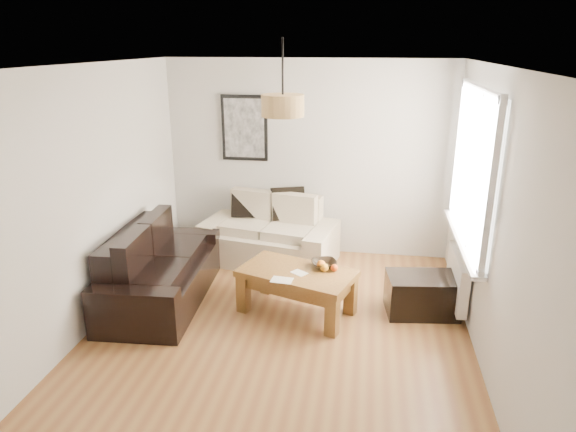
% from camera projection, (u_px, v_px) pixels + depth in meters
% --- Properties ---
extents(floor, '(4.50, 4.50, 0.00)m').
position_uv_depth(floor, '(278.00, 333.00, 5.19)').
color(floor, brown).
rests_on(floor, ground).
extents(ceiling, '(3.80, 4.50, 0.00)m').
position_uv_depth(ceiling, '(277.00, 65.00, 4.35)').
color(ceiling, white).
rests_on(ceiling, floor).
extents(wall_back, '(3.80, 0.04, 2.60)m').
position_uv_depth(wall_back, '(308.00, 159.00, 6.87)').
color(wall_back, silver).
rests_on(wall_back, floor).
extents(wall_front, '(3.80, 0.04, 2.60)m').
position_uv_depth(wall_front, '(200.00, 344.00, 2.66)').
color(wall_front, silver).
rests_on(wall_front, floor).
extents(wall_left, '(0.04, 4.50, 2.60)m').
position_uv_depth(wall_left, '(88.00, 201.00, 5.06)').
color(wall_left, silver).
rests_on(wall_left, floor).
extents(wall_right, '(0.04, 4.50, 2.60)m').
position_uv_depth(wall_right, '(492.00, 222.00, 4.48)').
color(wall_right, silver).
rests_on(wall_right, floor).
extents(window_bay, '(0.14, 1.90, 1.60)m').
position_uv_depth(window_bay, '(475.00, 167.00, 5.14)').
color(window_bay, white).
rests_on(window_bay, wall_right).
extents(radiator, '(0.10, 0.90, 0.52)m').
position_uv_depth(radiator, '(458.00, 278.00, 5.53)').
color(radiator, white).
rests_on(radiator, wall_right).
extents(poster, '(0.62, 0.04, 0.87)m').
position_uv_depth(poster, '(245.00, 128.00, 6.84)').
color(poster, black).
rests_on(poster, wall_back).
extents(pendant_shade, '(0.40, 0.40, 0.20)m').
position_uv_depth(pendant_shade, '(283.00, 106.00, 4.75)').
color(pendant_shade, tan).
rests_on(pendant_shade, ceiling).
extents(loveseat_cream, '(1.84, 1.23, 0.85)m').
position_uv_depth(loveseat_cream, '(269.00, 231.00, 6.78)').
color(loveseat_cream, '#B9AF95').
rests_on(loveseat_cream, floor).
extents(sofa_leather, '(1.02, 1.93, 0.81)m').
position_uv_depth(sofa_leather, '(161.00, 266.00, 5.76)').
color(sofa_leather, black).
rests_on(sofa_leather, floor).
extents(coffee_table, '(1.34, 1.00, 0.49)m').
position_uv_depth(coffee_table, '(297.00, 291.00, 5.52)').
color(coffee_table, brown).
rests_on(coffee_table, floor).
extents(ottoman, '(0.80, 0.57, 0.43)m').
position_uv_depth(ottoman, '(422.00, 295.00, 5.52)').
color(ottoman, black).
rests_on(ottoman, floor).
extents(cushion_left, '(0.38, 0.13, 0.37)m').
position_uv_depth(cushion_left, '(246.00, 204.00, 6.93)').
color(cushion_left, black).
rests_on(cushion_left, loveseat_cream).
extents(cushion_right, '(0.45, 0.28, 0.44)m').
position_uv_depth(cushion_right, '(288.00, 203.00, 6.84)').
color(cushion_right, black).
rests_on(cushion_right, loveseat_cream).
extents(fruit_bowl, '(0.34, 0.34, 0.07)m').
position_uv_depth(fruit_bowl, '(324.00, 264.00, 5.53)').
color(fruit_bowl, black).
rests_on(fruit_bowl, coffee_table).
extents(orange_a, '(0.11, 0.11, 0.09)m').
position_uv_depth(orange_a, '(325.00, 268.00, 5.42)').
color(orange_a, orange).
rests_on(orange_a, fruit_bowl).
extents(orange_b, '(0.09, 0.09, 0.08)m').
position_uv_depth(orange_b, '(334.00, 268.00, 5.42)').
color(orange_b, '#DA4C12').
rests_on(orange_b, fruit_bowl).
extents(orange_c, '(0.11, 0.11, 0.09)m').
position_uv_depth(orange_c, '(321.00, 264.00, 5.50)').
color(orange_c, orange).
rests_on(orange_c, fruit_bowl).
extents(papers, '(0.23, 0.17, 0.01)m').
position_uv_depth(papers, '(282.00, 280.00, 5.22)').
color(papers, silver).
rests_on(papers, coffee_table).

